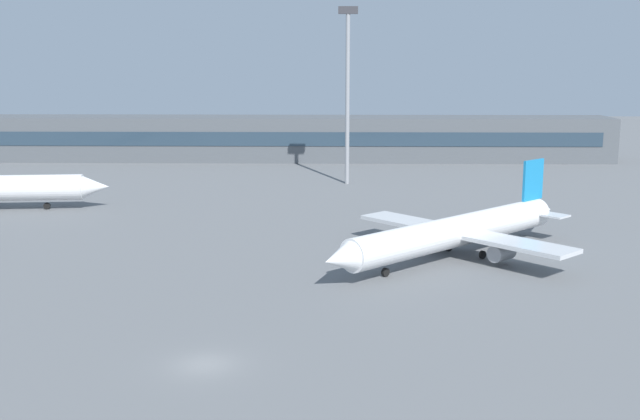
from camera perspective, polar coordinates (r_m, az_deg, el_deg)
ground_plane at (r=92.06m, az=-4.39°, el=-1.82°), size 400.00×400.00×0.00m
terminal_building at (r=160.62m, az=-2.04°, el=5.32°), size 130.65×12.13×9.00m
airplane_near at (r=81.57m, az=9.94°, el=-1.61°), size 28.86×27.78×9.16m
floodlight_tower_west at (r=128.37m, az=2.06°, el=9.30°), size 3.20×0.80×29.01m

